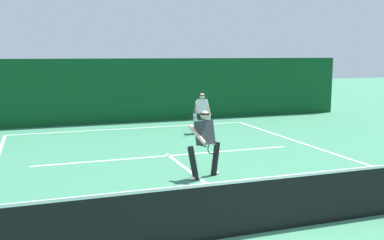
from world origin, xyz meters
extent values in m
plane|color=#387A59|center=(0.00, 0.00, 0.00)|extent=(80.00, 80.00, 0.00)
cube|color=white|center=(0.00, 11.45, 0.00)|extent=(9.77, 0.10, 0.01)
cube|color=white|center=(0.00, 6.15, 0.00)|extent=(7.96, 0.10, 0.01)
cube|color=white|center=(0.00, 3.20, 0.00)|extent=(0.10, 6.40, 0.01)
cube|color=black|center=(0.00, 0.00, 0.47)|extent=(10.53, 0.02, 0.93)
cube|color=white|center=(0.00, 0.00, 0.96)|extent=(10.53, 0.03, 0.05)
cylinder|color=black|center=(0.51, 3.70, 0.42)|extent=(0.31, 0.24, 0.86)
cylinder|color=black|center=(-0.19, 3.43, 0.42)|extent=(0.36, 0.26, 0.86)
ellipsoid|color=white|center=(0.51, 3.70, 0.04)|extent=(0.28, 0.20, 0.09)
ellipsoid|color=white|center=(-0.19, 3.43, 0.04)|extent=(0.28, 0.20, 0.09)
cube|color=#2D3338|center=(0.16, 3.57, 1.14)|extent=(0.53, 0.47, 0.63)
cylinder|color=beige|center=(0.39, 3.65, 1.11)|extent=(0.26, 0.18, 0.65)
cylinder|color=beige|center=(-0.07, 3.48, 1.11)|extent=(0.31, 0.59, 0.44)
sphere|color=beige|center=(0.16, 3.57, 1.57)|extent=(0.23, 0.23, 0.23)
cylinder|color=black|center=(0.16, 3.57, 1.61)|extent=(0.32, 0.32, 0.04)
cylinder|color=black|center=(-0.02, 3.23, 0.89)|extent=(0.12, 0.25, 0.03)
torus|color=black|center=(0.10, 2.91, 0.89)|extent=(0.28, 0.13, 0.29)
cylinder|color=silver|center=(2.54, 9.36, 0.39)|extent=(0.23, 0.21, 0.79)
cylinder|color=silver|center=(2.10, 9.56, 0.39)|extent=(0.26, 0.22, 0.79)
ellipsoid|color=white|center=(2.54, 9.36, 0.04)|extent=(0.28, 0.21, 0.09)
ellipsoid|color=white|center=(2.10, 9.56, 0.04)|extent=(0.28, 0.21, 0.09)
cube|color=silver|center=(2.32, 9.46, 1.05)|extent=(0.47, 0.40, 0.56)
cylinder|color=beige|center=(2.53, 9.36, 1.03)|extent=(0.24, 0.18, 0.60)
cylinder|color=beige|center=(2.12, 9.55, 1.03)|extent=(0.30, 0.52, 0.44)
sphere|color=beige|center=(2.32, 9.46, 1.44)|extent=(0.21, 0.21, 0.21)
cylinder|color=black|center=(2.32, 9.46, 1.48)|extent=(0.30, 0.30, 0.04)
cylinder|color=black|center=(1.97, 9.34, 0.82)|extent=(0.14, 0.25, 0.03)
torus|color=black|center=(1.83, 9.03, 0.82)|extent=(0.28, 0.14, 0.29)
sphere|color=#D1E033|center=(1.75, 7.61, 0.03)|extent=(0.07, 0.07, 0.07)
cube|color=#0D431F|center=(0.00, 13.08, 1.43)|extent=(21.87, 0.12, 2.85)
camera|label=1|loc=(-3.72, -6.49, 3.06)|focal=41.62mm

